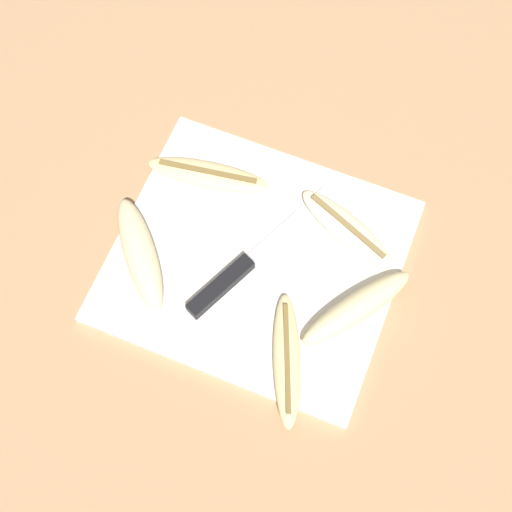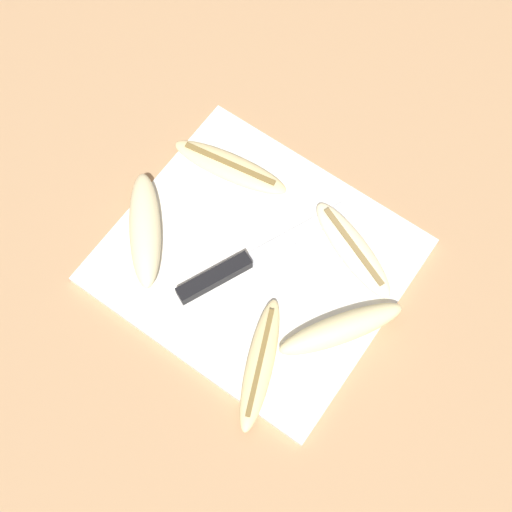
# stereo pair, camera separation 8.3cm
# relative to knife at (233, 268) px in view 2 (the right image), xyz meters

# --- Properties ---
(ground_plane) EXTENTS (4.00, 4.00, 0.00)m
(ground_plane) POSITION_rel_knife_xyz_m (0.02, 0.03, -0.02)
(ground_plane) COLOR tan
(cutting_board) EXTENTS (0.37, 0.33, 0.01)m
(cutting_board) POSITION_rel_knife_xyz_m (0.02, 0.03, -0.01)
(cutting_board) COLOR white
(cutting_board) RESTS_ON ground_plane
(knife) EXTENTS (0.13, 0.25, 0.02)m
(knife) POSITION_rel_knife_xyz_m (0.00, 0.00, 0.00)
(knife) COLOR black
(knife) RESTS_ON cutting_board
(banana_cream_curved) EXTENTS (0.14, 0.15, 0.03)m
(banana_cream_curved) POSITION_rel_knife_xyz_m (-0.13, -0.03, 0.01)
(banana_cream_curved) COLOR beige
(banana_cream_curved) RESTS_ON cutting_board
(banana_mellow_near) EXTENTS (0.10, 0.17, 0.02)m
(banana_mellow_near) POSITION_rel_knife_xyz_m (0.10, -0.08, 0.00)
(banana_mellow_near) COLOR beige
(banana_mellow_near) RESTS_ON cutting_board
(banana_bright_far) EXTENTS (0.16, 0.10, 0.02)m
(banana_bright_far) POSITION_rel_knife_xyz_m (0.11, 0.11, 0.00)
(banana_bright_far) COLOR beige
(banana_bright_far) RESTS_ON cutting_board
(banana_ripe_center) EXTENTS (0.18, 0.07, 0.02)m
(banana_ripe_center) POSITION_rel_knife_xyz_m (-0.09, 0.12, 0.00)
(banana_ripe_center) COLOR beige
(banana_ripe_center) RESTS_ON cutting_board
(banana_soft_right) EXTENTS (0.13, 0.16, 0.03)m
(banana_soft_right) POSITION_rel_knife_xyz_m (0.16, 0.01, 0.01)
(banana_soft_right) COLOR beige
(banana_soft_right) RESTS_ON cutting_board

